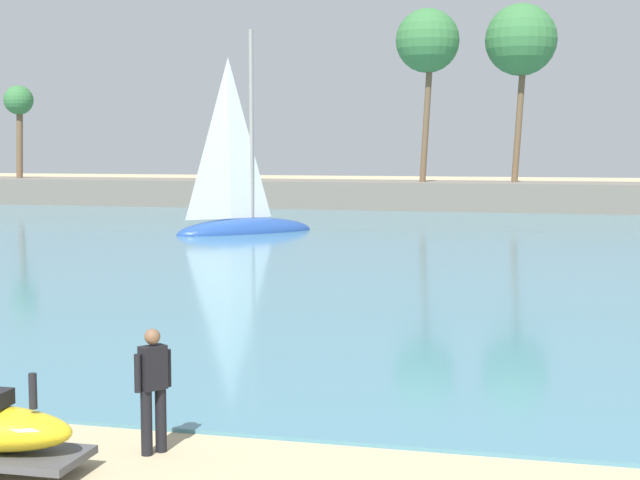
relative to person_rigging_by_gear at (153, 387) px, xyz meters
name	(u,v)px	position (x,y,z in m)	size (l,w,h in m)	color
sea	(477,215)	(-0.09, 45.99, -0.86)	(220.00, 90.07, 0.06)	teal
palm_headland	(483,171)	(-0.27, 51.04, 1.57)	(104.00, 6.04, 12.97)	slate
person_rigging_by_gear	(153,387)	(0.00, 0.00, 0.00)	(0.35, 0.47, 1.67)	black
sailboat_mid_bay	(242,213)	(-9.48, 31.14, 0.07)	(6.26, 6.39, 9.98)	#234793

